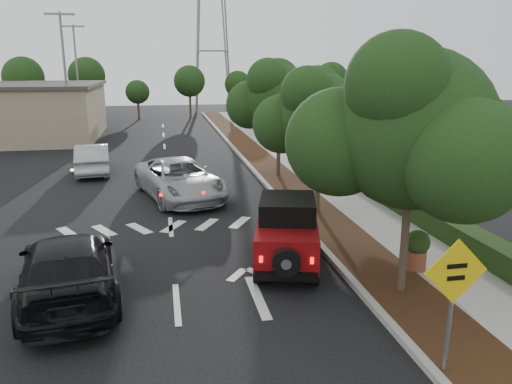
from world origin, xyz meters
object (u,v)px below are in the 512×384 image
object	(u,v)px
silver_suv_ahead	(179,179)
speed_hump_sign	(454,288)
black_suv_oncoming	(68,268)
red_jeep	(287,231)

from	to	relation	value
silver_suv_ahead	speed_hump_sign	world-z (taller)	speed_hump_sign
black_suv_oncoming	speed_hump_sign	bearing A→B (deg)	138.52
silver_suv_ahead	speed_hump_sign	distance (m)	14.48
silver_suv_ahead	black_suv_oncoming	xyz separation A→B (m)	(-3.08, -9.08, -0.03)
red_jeep	silver_suv_ahead	world-z (taller)	red_jeep
black_suv_oncoming	speed_hump_sign	distance (m)	8.81
silver_suv_ahead	speed_hump_sign	size ratio (longest dim) A/B	2.30
red_jeep	black_suv_oncoming	bearing A→B (deg)	-154.36
red_jeep	speed_hump_sign	distance (m)	6.09
red_jeep	speed_hump_sign	bearing A→B (deg)	-60.38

